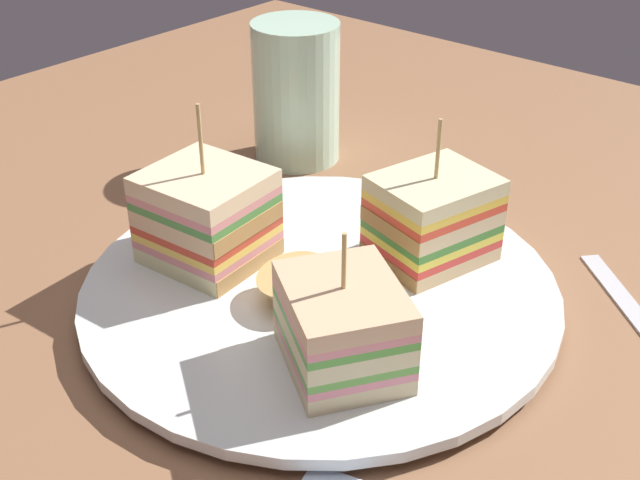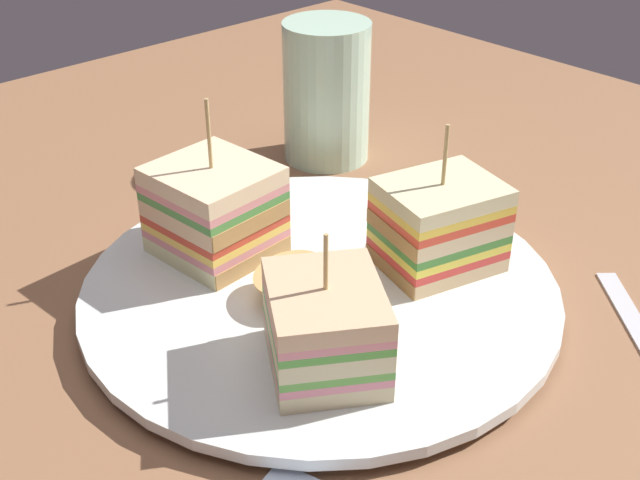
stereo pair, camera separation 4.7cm
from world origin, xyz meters
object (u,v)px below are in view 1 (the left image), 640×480
sandwich_wedge_0 (432,219)px  sandwich_wedge_2 (343,326)px  sandwich_wedge_1 (207,217)px  drinking_glass (296,103)px  plate (320,290)px  chip_pile (305,284)px

sandwich_wedge_0 → sandwich_wedge_2: sandwich_wedge_0 is taller
sandwich_wedge_1 → sandwich_wedge_0: bearing=35.9°
sandwich_wedge_0 → drinking_glass: 19.27cm
plate → chip_pile: chip_pile is taller
sandwich_wedge_2 → drinking_glass: 27.69cm
sandwich_wedge_1 → plate: bearing=12.6°
sandwich_wedge_1 → sandwich_wedge_2: 13.00cm
sandwich_wedge_0 → drinking_glass: drinking_glass is taller
sandwich_wedge_0 → plate: bearing=-10.8°
plate → sandwich_wedge_2: (5.63, -4.84, 2.86)cm
sandwich_wedge_0 → sandwich_wedge_1: size_ratio=0.91×
plate → chip_pile: bearing=-77.1°
sandwich_wedge_2 → plate: bearing=-7.7°
sandwich_wedge_0 → drinking_glass: (-17.76, 7.45, 0.67)cm
plate → sandwich_wedge_0: 8.10cm
plate → sandwich_wedge_1: (-7.09, -2.22, 3.38)cm
plate → drinking_glass: drinking_glass is taller
sandwich_wedge_1 → sandwich_wedge_2: size_ratio=1.16×
sandwich_wedge_0 → sandwich_wedge_2: size_ratio=1.05×
plate → sandwich_wedge_0: (3.25, 6.68, 3.22)cm
drinking_glass → sandwich_wedge_1: bearing=-65.6°
sandwich_wedge_1 → drinking_glass: size_ratio=0.93×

